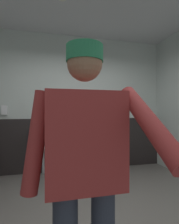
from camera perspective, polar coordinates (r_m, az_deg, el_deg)
name	(u,v)px	position (r m, az deg, el deg)	size (l,w,h in m)	color
wall_back	(74,103)	(3.79, -5.20, 2.99)	(4.62, 0.12, 2.88)	silver
wainscot_band_back	(74,144)	(3.78, -5.03, -10.52)	(4.02, 0.03, 1.10)	black
urinal_left	(43,136)	(3.56, -15.06, -7.51)	(0.40, 0.34, 1.24)	white
urinal_middle	(80,134)	(3.62, -3.01, -7.38)	(0.40, 0.34, 1.24)	white
urinal_right	(114,133)	(3.83, 8.17, -6.96)	(0.40, 0.34, 1.24)	white
privacy_divider_panel	(63,127)	(3.48, -8.90, -4.82)	(0.04, 0.40, 0.90)	#4C4C51
person	(85,165)	(1.02, -1.51, -17.21)	(0.66, 0.60, 1.63)	#2D3342
soap_dispenser	(5,110)	(3.74, -26.24, 0.60)	(0.10, 0.07, 0.18)	silver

